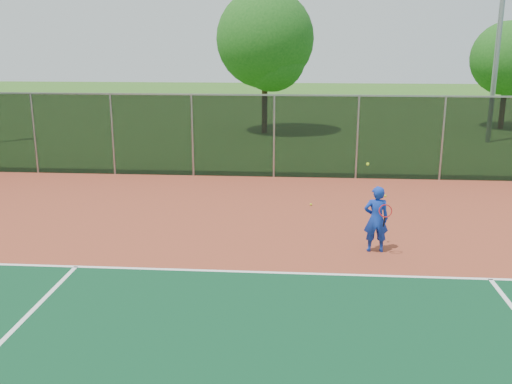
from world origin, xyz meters
TOP-DOWN VIEW (x-y plane):
  - ground at (0.00, 0.00)m, footprint 120.00×120.00m
  - court_apron at (0.00, 2.00)m, footprint 30.00×20.00m
  - fence_back at (0.00, 12.00)m, footprint 30.00×0.06m
  - tennis_player at (-0.24, 4.51)m, footprint 0.60×0.61m
  - practice_ball_4 at (-1.69, 8.31)m, footprint 0.07×0.07m
  - practice_ball_5 at (0.72, 9.48)m, footprint 0.07×0.07m
  - tree_back_left at (-3.89, 22.32)m, footprint 5.14×5.14m
  - tree_back_mid at (9.49, 24.84)m, footprint 4.07×4.07m

SIDE VIEW (x-z plane):
  - ground at x=0.00m, z-range 0.00..0.00m
  - court_apron at x=0.00m, z-range 0.00..0.02m
  - practice_ball_4 at x=-1.69m, z-range 0.02..0.09m
  - practice_ball_5 at x=0.72m, z-range 0.02..0.09m
  - tennis_player at x=-0.24m, z-range -0.25..1.90m
  - fence_back at x=0.00m, z-range 0.05..3.08m
  - tree_back_mid at x=9.49m, z-range 0.76..6.73m
  - tree_back_left at x=-3.89m, z-range 0.96..8.52m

